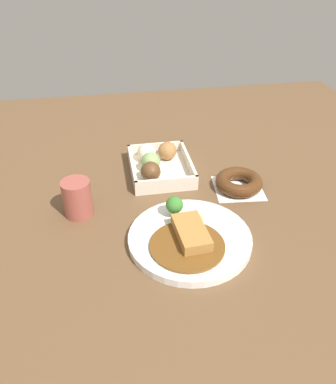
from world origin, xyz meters
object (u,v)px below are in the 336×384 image
Objects in this scene: curry_plate at (189,237)px; donut_box at (157,164)px; chocolate_ring_donut at (239,182)px; coffee_mug at (77,199)px.

curry_plate is 0.31m from donut_box.
curry_plate reaches higher than chocolate_ring_donut.
donut_box is 0.27m from coffee_mug.
curry_plate is 2.97× the size of coffee_mug.
coffee_mug is at bearing -121.23° from curry_plate.
curry_plate is at bearing 4.28° from donut_box.
chocolate_ring_donut is (-0.18, 0.18, 0.00)m from curry_plate.
coffee_mug reaches higher than chocolate_ring_donut.
coffee_mug reaches higher than donut_box.
chocolate_ring_donut is 0.42m from coffee_mug.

